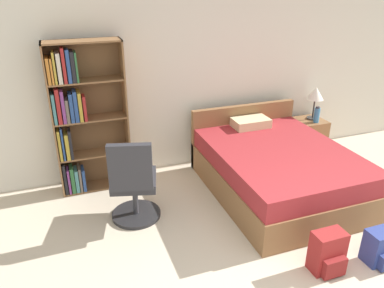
{
  "coord_description": "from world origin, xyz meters",
  "views": [
    {
      "loc": [
        -1.74,
        -1.46,
        2.51
      ],
      "look_at": [
        -0.49,
        1.98,
        0.87
      ],
      "focal_mm": 35.0,
      "sensor_mm": 36.0,
      "label": 1
    }
  ],
  "objects_px": {
    "table_lamp": "(316,95)",
    "backpack_blue": "(382,247)",
    "water_bottle": "(317,115)",
    "bed": "(276,168)",
    "backpack_red": "(328,253)",
    "office_chair": "(133,185)",
    "nightstand": "(309,136)",
    "bookshelf": "(80,117)"
  },
  "relations": [
    {
      "from": "table_lamp",
      "to": "backpack_red",
      "type": "relative_size",
      "value": 1.2
    },
    {
      "from": "backpack_blue",
      "to": "office_chair",
      "type": "bearing_deg",
      "value": 144.96
    },
    {
      "from": "nightstand",
      "to": "water_bottle",
      "type": "distance_m",
      "value": 0.39
    },
    {
      "from": "water_bottle",
      "to": "backpack_blue",
      "type": "bearing_deg",
      "value": -110.83
    },
    {
      "from": "bookshelf",
      "to": "bed",
      "type": "bearing_deg",
      "value": -21.32
    },
    {
      "from": "bed",
      "to": "table_lamp",
      "type": "bearing_deg",
      "value": 37.14
    },
    {
      "from": "backpack_blue",
      "to": "backpack_red",
      "type": "xyz_separation_m",
      "value": [
        -0.56,
        0.08,
        0.03
      ]
    },
    {
      "from": "nightstand",
      "to": "office_chair",
      "type": "bearing_deg",
      "value": -163.17
    },
    {
      "from": "bed",
      "to": "table_lamp",
      "type": "height_order",
      "value": "table_lamp"
    },
    {
      "from": "table_lamp",
      "to": "bookshelf",
      "type": "bearing_deg",
      "value": 179.81
    },
    {
      "from": "office_chair",
      "to": "nightstand",
      "type": "bearing_deg",
      "value": 16.83
    },
    {
      "from": "office_chair",
      "to": "backpack_red",
      "type": "relative_size",
      "value": 2.51
    },
    {
      "from": "office_chair",
      "to": "backpack_red",
      "type": "distance_m",
      "value": 2.05
    },
    {
      "from": "backpack_blue",
      "to": "water_bottle",
      "type": "bearing_deg",
      "value": 69.17
    },
    {
      "from": "nightstand",
      "to": "backpack_red",
      "type": "distance_m",
      "value": 2.64
    },
    {
      "from": "water_bottle",
      "to": "backpack_red",
      "type": "xyz_separation_m",
      "value": [
        -1.4,
        -2.14,
        -0.45
      ]
    },
    {
      "from": "backpack_red",
      "to": "water_bottle",
      "type": "bearing_deg",
      "value": 56.72
    },
    {
      "from": "table_lamp",
      "to": "backpack_blue",
      "type": "height_order",
      "value": "table_lamp"
    },
    {
      "from": "bookshelf",
      "to": "nightstand",
      "type": "relative_size",
      "value": 3.51
    },
    {
      "from": "water_bottle",
      "to": "backpack_red",
      "type": "bearing_deg",
      "value": -123.28
    },
    {
      "from": "office_chair",
      "to": "bookshelf",
      "type": "bearing_deg",
      "value": 114.95
    },
    {
      "from": "table_lamp",
      "to": "water_bottle",
      "type": "height_order",
      "value": "table_lamp"
    },
    {
      "from": "bookshelf",
      "to": "backpack_blue",
      "type": "bearing_deg",
      "value": -43.54
    },
    {
      "from": "backpack_blue",
      "to": "backpack_red",
      "type": "bearing_deg",
      "value": 171.71
    },
    {
      "from": "bookshelf",
      "to": "nightstand",
      "type": "bearing_deg",
      "value": -0.76
    },
    {
      "from": "table_lamp",
      "to": "water_bottle",
      "type": "xyz_separation_m",
      "value": [
        -0.04,
        -0.14,
        -0.26
      ]
    },
    {
      "from": "bed",
      "to": "table_lamp",
      "type": "distance_m",
      "value": 1.55
    },
    {
      "from": "table_lamp",
      "to": "water_bottle",
      "type": "relative_size",
      "value": 2.04
    },
    {
      "from": "nightstand",
      "to": "table_lamp",
      "type": "height_order",
      "value": "table_lamp"
    },
    {
      "from": "bookshelf",
      "to": "office_chair",
      "type": "height_order",
      "value": "bookshelf"
    },
    {
      "from": "bookshelf",
      "to": "office_chair",
      "type": "distance_m",
      "value": 1.14
    },
    {
      "from": "bookshelf",
      "to": "table_lamp",
      "type": "xyz_separation_m",
      "value": [
        3.38,
        -0.01,
        -0.06
      ]
    },
    {
      "from": "nightstand",
      "to": "bookshelf",
      "type": "bearing_deg",
      "value": 179.24
    },
    {
      "from": "office_chair",
      "to": "backpack_blue",
      "type": "height_order",
      "value": "office_chair"
    },
    {
      "from": "water_bottle",
      "to": "bed",
      "type": "bearing_deg",
      "value": -146.66
    },
    {
      "from": "bed",
      "to": "water_bottle",
      "type": "relative_size",
      "value": 8.5
    },
    {
      "from": "bed",
      "to": "bookshelf",
      "type": "bearing_deg",
      "value": 158.68
    },
    {
      "from": "bed",
      "to": "water_bottle",
      "type": "distance_m",
      "value": 1.36
    },
    {
      "from": "table_lamp",
      "to": "bed",
      "type": "bearing_deg",
      "value": -142.86
    },
    {
      "from": "bookshelf",
      "to": "backpack_red",
      "type": "height_order",
      "value": "bookshelf"
    },
    {
      "from": "water_bottle",
      "to": "backpack_blue",
      "type": "distance_m",
      "value": 2.42
    },
    {
      "from": "bookshelf",
      "to": "bed",
      "type": "height_order",
      "value": "bookshelf"
    }
  ]
}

